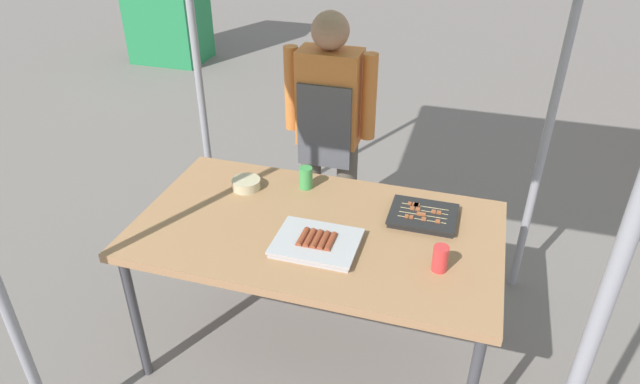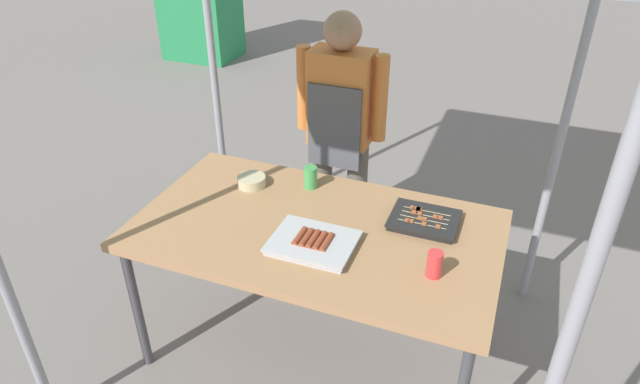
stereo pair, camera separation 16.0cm
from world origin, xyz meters
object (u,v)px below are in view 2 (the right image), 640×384
at_px(stall_table, 316,236).
at_px(tray_meat_skewers, 424,220).
at_px(vendor_woman, 340,123).
at_px(drink_cup_near_edge, 435,264).
at_px(drink_cup_by_wok, 311,177).
at_px(tray_grilled_sausages, 313,243).
at_px(condiment_bowl, 252,181).

distance_m(stall_table, tray_meat_skewers, 0.49).
bearing_deg(vendor_woman, drink_cup_near_edge, 126.75).
xyz_separation_m(stall_table, vendor_woman, (-0.18, 0.84, 0.17)).
bearing_deg(drink_cup_near_edge, drink_cup_by_wok, 147.27).
height_order(drink_cup_by_wok, vendor_woman, vendor_woman).
height_order(drink_cup_near_edge, vendor_woman, vendor_woman).
height_order(stall_table, drink_cup_by_wok, drink_cup_by_wok).
height_order(stall_table, drink_cup_near_edge, drink_cup_near_edge).
relative_size(stall_table, tray_meat_skewers, 5.37).
height_order(drink_cup_near_edge, drink_cup_by_wok, same).
bearing_deg(drink_cup_by_wok, drink_cup_near_edge, -32.73).
height_order(tray_meat_skewers, vendor_woman, vendor_woman).
bearing_deg(drink_cup_by_wok, tray_meat_skewers, -10.57).
xyz_separation_m(tray_meat_skewers, drink_cup_by_wok, (-0.59, 0.11, 0.04)).
relative_size(stall_table, drink_cup_by_wok, 14.56).
bearing_deg(stall_table, tray_grilled_sausages, -73.11).
xyz_separation_m(drink_cup_by_wok, vendor_woman, (-0.03, 0.53, 0.06)).
bearing_deg(drink_cup_by_wok, condiment_bowl, -162.05).
height_order(stall_table, vendor_woman, vendor_woman).
bearing_deg(vendor_woman, stall_table, 102.32).
bearing_deg(drink_cup_near_edge, stall_table, 165.44).
height_order(tray_grilled_sausages, tray_meat_skewers, tray_grilled_sausages).
bearing_deg(drink_cup_by_wok, tray_grilled_sausages, -66.74).
distance_m(tray_grilled_sausages, drink_cup_near_edge, 0.51).
bearing_deg(tray_grilled_sausages, condiment_bowl, 143.01).
distance_m(tray_meat_skewers, vendor_woman, 0.90).
xyz_separation_m(tray_grilled_sausages, drink_cup_by_wok, (-0.19, 0.44, 0.04)).
bearing_deg(tray_grilled_sausages, stall_table, 106.89).
distance_m(tray_grilled_sausages, vendor_woman, 1.00).
bearing_deg(stall_table, drink_cup_near_edge, -14.56).
relative_size(drink_cup_by_wok, vendor_woman, 0.07).
bearing_deg(tray_meat_skewers, tray_grilled_sausages, -139.97).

